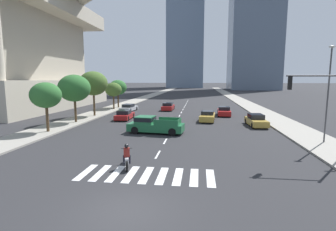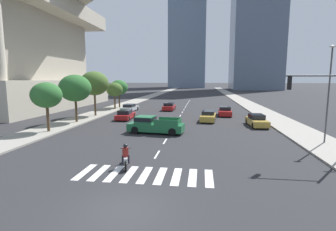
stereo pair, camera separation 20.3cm
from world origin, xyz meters
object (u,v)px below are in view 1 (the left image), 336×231
(sedan_silver_4, at_px, (129,108))
(street_tree_third, at_px, (93,83))
(sedan_gold_2, at_px, (208,116))
(street_tree_fourth, at_px, (113,90))
(sedan_gold_5, at_px, (256,121))
(street_tree_fifth, at_px, (118,87))
(traffic_signal_near, at_px, (323,99))
(sedan_red_0, at_px, (168,107))
(sedan_red_1, at_px, (224,111))
(street_tree_second, at_px, (74,88))
(street_tree_nearest, at_px, (46,95))
(street_lamp_east, at_px, (329,88))
(sedan_red_3, at_px, (125,115))
(pickup_truck, at_px, (153,125))
(motorcycle_lead, at_px, (127,158))

(sedan_silver_4, distance_m, street_tree_third, 8.63)
(sedan_gold_2, height_order, street_tree_fourth, street_tree_fourth)
(sedan_silver_4, distance_m, sedan_gold_5, 21.99)
(street_tree_fifth, bearing_deg, traffic_signal_near, -51.32)
(sedan_gold_2, height_order, sedan_gold_5, sedan_gold_5)
(sedan_red_0, height_order, street_tree_third, street_tree_third)
(sedan_red_1, height_order, street_tree_second, street_tree_second)
(sedan_silver_4, bearing_deg, street_tree_nearest, 175.78)
(street_tree_fifth, bearing_deg, street_tree_third, -90.00)
(sedan_silver_4, xyz_separation_m, street_tree_third, (-3.21, -6.80, 4.23))
(sedan_gold_2, relative_size, traffic_signal_near, 0.80)
(sedan_red_0, xyz_separation_m, sedan_red_1, (9.14, -5.54, -0.00))
(sedan_gold_2, distance_m, street_lamp_east, 14.90)
(sedan_red_3, xyz_separation_m, street_tree_fifth, (-5.13, 13.13, 3.30))
(sedan_gold_2, xyz_separation_m, sedan_silver_4, (-13.05, 8.88, -0.04))
(street_lamp_east, xyz_separation_m, street_tree_second, (-25.64, 7.21, -0.40))
(pickup_truck, distance_m, street_tree_second, 12.08)
(sedan_red_1, bearing_deg, sedan_red_3, -65.53)
(street_tree_second, bearing_deg, street_tree_nearest, -90.00)
(sedan_gold_5, height_order, street_tree_nearest, street_tree_nearest)
(street_tree_third, distance_m, street_tree_fifth, 11.12)
(pickup_truck, bearing_deg, street_tree_second, -17.22)
(traffic_signal_near, height_order, street_tree_third, street_tree_third)
(sedan_gold_2, bearing_deg, street_tree_third, -91.76)
(motorcycle_lead, distance_m, sedan_silver_4, 28.35)
(street_tree_fourth, bearing_deg, sedan_silver_4, -28.15)
(sedan_red_1, height_order, sedan_silver_4, sedan_red_1)
(sedan_gold_2, height_order, street_lamp_east, street_lamp_east)
(pickup_truck, relative_size, street_tree_fourth, 1.23)
(traffic_signal_near, bearing_deg, pickup_truck, -30.71)
(sedan_red_3, bearing_deg, sedan_red_1, -70.64)
(sedan_gold_5, xyz_separation_m, street_tree_second, (-21.78, -0.71, 3.68))
(motorcycle_lead, height_order, street_tree_nearest, street_tree_nearest)
(street_lamp_east, relative_size, street_tree_fifth, 1.54)
(street_tree_second, bearing_deg, street_lamp_east, -15.72)
(sedan_gold_2, xyz_separation_m, street_tree_fourth, (-16.27, 10.60, 2.97))
(street_tree_fifth, bearing_deg, sedan_red_3, -68.64)
(sedan_silver_4, height_order, traffic_signal_near, traffic_signal_near)
(sedan_silver_4, bearing_deg, street_tree_second, 171.27)
(street_tree_nearest, xyz_separation_m, street_tree_fourth, (-0.00, 20.13, -0.22))
(sedan_red_0, height_order, street_tree_fourth, street_tree_fourth)
(street_lamp_east, xyz_separation_m, street_tree_third, (-25.64, 12.91, 0.09))
(sedan_silver_4, distance_m, street_tree_fifth, 6.29)
(motorcycle_lead, xyz_separation_m, street_tree_fifth, (-10.80, 31.60, 3.30))
(sedan_red_3, relative_size, street_lamp_east, 0.57)
(sedan_gold_5, relative_size, street_tree_second, 0.78)
(sedan_red_3, height_order, street_tree_second, street_tree_second)
(sedan_red_1, bearing_deg, traffic_signal_near, 14.30)
(street_tree_third, height_order, street_tree_fourth, street_tree_third)
(sedan_silver_4, relative_size, traffic_signal_near, 0.79)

